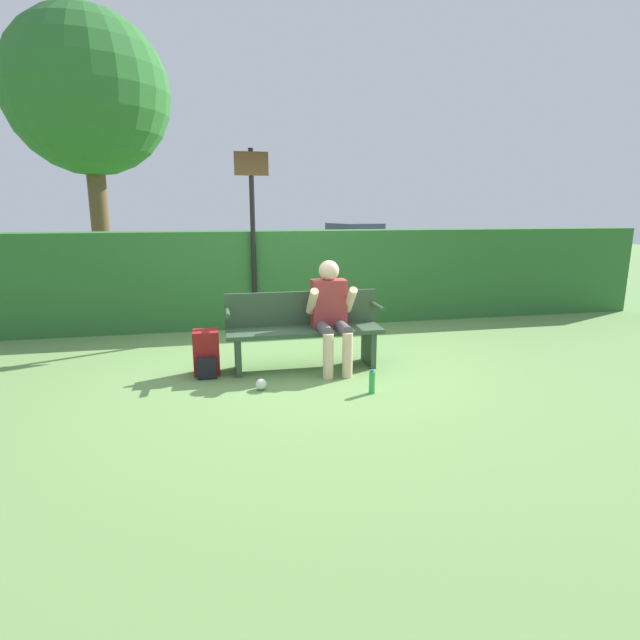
{
  "coord_description": "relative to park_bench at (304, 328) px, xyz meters",
  "views": [
    {
      "loc": [
        -0.93,
        -5.25,
        1.73
      ],
      "look_at": [
        0.15,
        -0.1,
        0.56
      ],
      "focal_mm": 28.0,
      "sensor_mm": 36.0,
      "label": 1
    }
  ],
  "objects": [
    {
      "name": "ground_plane",
      "position": [
        0.0,
        -0.06,
        -0.44
      ],
      "size": [
        40.0,
        40.0,
        0.0
      ],
      "primitive_type": "plane",
      "color": "#668E4C"
    },
    {
      "name": "hedge_back",
      "position": [
        0.0,
        2.2,
        0.27
      ],
      "size": [
        12.0,
        0.53,
        1.42
      ],
      "color": "#2D662D",
      "rests_on": "ground"
    },
    {
      "name": "park_bench",
      "position": [
        0.0,
        0.0,
        0.0
      ],
      "size": [
        1.71,
        0.44,
        0.83
      ],
      "color": "#334C33",
      "rests_on": "ground"
    },
    {
      "name": "person_seated",
      "position": [
        0.28,
        -0.12,
        0.22
      ],
      "size": [
        0.51,
        0.6,
        1.19
      ],
      "color": "#993333",
      "rests_on": "ground"
    },
    {
      "name": "backpack",
      "position": [
        -1.07,
        -0.06,
        -0.21
      ],
      "size": [
        0.27,
        0.33,
        0.48
      ],
      "color": "maroon",
      "rests_on": "ground"
    },
    {
      "name": "water_bottle",
      "position": [
        0.49,
        -0.96,
        -0.33
      ],
      "size": [
        0.06,
        0.06,
        0.24
      ],
      "color": "green",
      "rests_on": "ground"
    },
    {
      "name": "signpost",
      "position": [
        -0.39,
        1.87,
        1.07
      ],
      "size": [
        0.47,
        0.09,
        2.55
      ],
      "color": "black",
      "rests_on": "ground"
    },
    {
      "name": "parked_car",
      "position": [
        4.15,
        12.66,
        0.15
      ],
      "size": [
        2.58,
        4.17,
        1.23
      ],
      "rotation": [
        0.0,
        0.0,
        1.81
      ],
      "color": "silver",
      "rests_on": "ground"
    },
    {
      "name": "tree",
      "position": [
        -3.02,
        4.94,
        3.3
      ],
      "size": [
        2.87,
        2.87,
        5.2
      ],
      "color": "brown",
      "rests_on": "ground"
    },
    {
      "name": "litter_crumple",
      "position": [
        -0.54,
        -0.65,
        -0.39
      ],
      "size": [
        0.11,
        0.11,
        0.11
      ],
      "color": "silver",
      "rests_on": "ground"
    }
  ]
}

